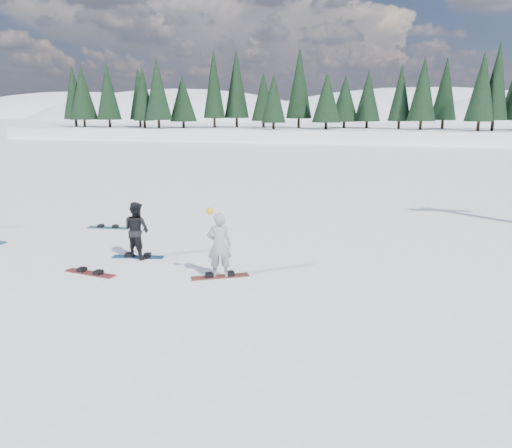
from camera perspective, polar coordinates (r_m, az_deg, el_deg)
The scene contains 8 objects.
ground at distance 14.59m, azimuth -12.80°, elevation -4.23°, with size 420.00×420.00×0.00m, color white.
alpine_backdrop at distance 203.17m, azimuth 9.05°, elevation 7.89°, with size 412.50×227.00×53.20m.
snowboarder_woman at distance 12.75m, azimuth -4.22°, elevation -2.40°, with size 0.70×0.55×1.85m.
snowboarder_man at distance 14.82m, azimuth -13.49°, elevation -0.67°, with size 0.81×0.63×1.66m, color black.
snowboard_woman at distance 13.01m, azimuth -4.14°, elevation -6.02°, with size 1.50×0.28×0.03m, color #A03423.
snowboard_man at distance 15.03m, azimuth -13.32°, elevation -3.69°, with size 1.50×0.28×0.03m, color navy.
snowboard_loose_b at distance 13.94m, azimuth -18.42°, elevation -5.36°, with size 1.50×0.28×0.03m, color maroon.
snowboard_loose_c at distance 18.91m, azimuth -16.55°, elevation -0.41°, with size 1.50×0.28×0.03m, color #176B83.
Camera 1 is at (6.44, -12.37, 4.29)m, focal length 35.00 mm.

